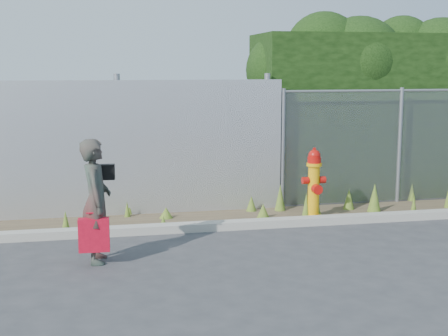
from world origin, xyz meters
TOP-DOWN VIEW (x-y plane):
  - ground at (0.00, 0.00)m, footprint 80.00×80.00m
  - curb at (0.00, 1.80)m, footprint 16.00×0.22m
  - weed_strip at (0.75, 2.46)m, footprint 16.00×1.29m
  - corrugated_fence at (-3.25, 3.01)m, footprint 8.50×0.21m
  - hedge at (4.37, 4.01)m, footprint 7.52×1.77m
  - fire_hydrant at (1.32, 2.17)m, footprint 0.38×0.34m
  - woman at (-2.08, 0.60)m, footprint 0.39×0.57m
  - red_tote_bag at (-2.12, 0.43)m, footprint 0.37×0.14m
  - black_shoulder_bag at (-1.96, 0.71)m, footprint 0.25×0.11m

SIDE VIEW (x-z plane):
  - ground at x=0.00m, z-range 0.00..0.00m
  - curb at x=0.00m, z-range 0.00..0.12m
  - weed_strip at x=0.75m, z-range -0.16..0.38m
  - red_tote_bag at x=-2.12m, z-range 0.15..0.63m
  - fire_hydrant at x=1.32m, z-range -0.02..1.13m
  - woman at x=-2.08m, z-range 0.00..1.55m
  - corrugated_fence at x=-3.25m, z-range -0.05..2.25m
  - black_shoulder_bag at x=-1.96m, z-range 1.02..1.21m
  - hedge at x=4.37m, z-range 0.20..3.66m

